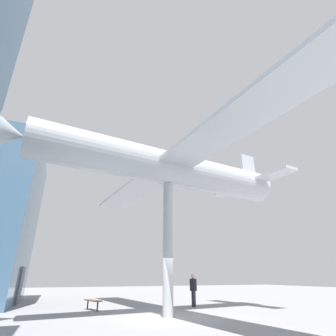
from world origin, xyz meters
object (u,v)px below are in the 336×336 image
suspended_airplane (164,167)px  plaza_bench (93,301)px  support_pylon_central (168,245)px  visitor_person (193,287)px

suspended_airplane → plaza_bench: suspended_airplane is taller
support_pylon_central → plaza_bench: size_ratio=3.91×
plaza_bench → suspended_airplane: bearing=-148.1°
support_pylon_central → suspended_airplane: size_ratio=0.32×
support_pylon_central → visitor_person: 5.06m
support_pylon_central → suspended_airplane: suspended_airplane is taller
support_pylon_central → suspended_airplane: (-0.03, 0.22, 4.07)m
suspended_airplane → support_pylon_central: bearing=-90.0°
support_pylon_central → visitor_person: (3.46, -3.06, -2.06)m
suspended_airplane → visitor_person: 7.78m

